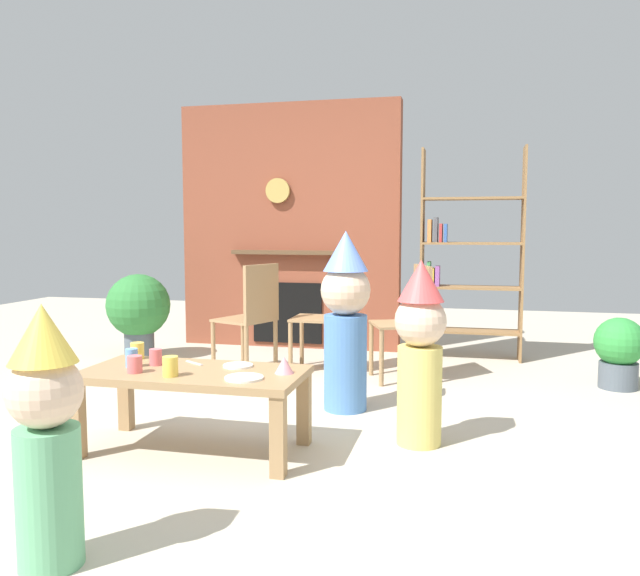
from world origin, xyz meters
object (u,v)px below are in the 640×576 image
object	(u,v)px
child_in_pink	(420,348)
child_with_cone_hat	(46,429)
birthday_cake_slice	(284,365)
dining_chair_middle	(328,310)
child_by_the_chairs	(346,316)
potted_plant_tall	(619,350)
paper_plate_front	(244,378)
paper_cup_far_right	(170,366)
potted_plant_short	(138,309)
paper_cup_far_left	(137,351)
paper_cup_center	(135,364)
dining_chair_right	(411,315)
paper_cup_near_left	(156,357)
dining_chair_left	(253,312)
bookshelf	(464,261)
paper_cup_near_right	(132,358)
paper_plate_rear	(238,366)
coffee_table	(193,383)

from	to	relation	value
child_in_pink	child_with_cone_hat	bearing A→B (deg)	35.03
birthday_cake_slice	dining_chair_middle	bearing A→B (deg)	95.99
child_by_the_chairs	potted_plant_tall	world-z (taller)	child_by_the_chairs
paper_plate_front	paper_cup_far_right	bearing A→B (deg)	-175.38
child_in_pink	potted_plant_short	world-z (taller)	child_in_pink
paper_cup_far_left	birthday_cake_slice	world-z (taller)	paper_cup_far_left
paper_cup_center	potted_plant_short	distance (m)	2.56
paper_cup_far_left	dining_chair_right	world-z (taller)	dining_chair_right
paper_cup_near_left	dining_chair_left	world-z (taller)	dining_chair_left
bookshelf	dining_chair_middle	size ratio (longest dim) A/B	2.11
bookshelf	potted_plant_short	xyz separation A→B (m)	(-2.87, -0.70, -0.44)
child_by_the_chairs	paper_cup_center	bearing A→B (deg)	-6.59
paper_cup_near_right	dining_chair_left	world-z (taller)	dining_chair_left
dining_chair_middle	paper_cup_near_right	bearing A→B (deg)	71.89
child_by_the_chairs	bookshelf	bearing A→B (deg)	-167.09
bookshelf	paper_cup_near_left	size ratio (longest dim) A/B	21.09
paper_plate_front	child_in_pink	world-z (taller)	child_in_pink
paper_plate_rear	child_by_the_chairs	size ratio (longest dim) A/B	0.14
paper_cup_center	paper_plate_rear	distance (m)	0.54
paper_plate_front	child_by_the_chairs	world-z (taller)	child_by_the_chairs
coffee_table	potted_plant_short	distance (m)	2.61
bookshelf	paper_plate_front	world-z (taller)	bookshelf
birthday_cake_slice	child_by_the_chairs	bearing A→B (deg)	80.61
child_in_pink	dining_chair_right	bearing A→B (deg)	-101.33
paper_plate_front	birthday_cake_slice	bearing A→B (deg)	45.87
paper_cup_far_left	child_by_the_chairs	distance (m)	1.31
birthday_cake_slice	potted_plant_short	xyz separation A→B (m)	(-2.00, 2.08, -0.03)
bookshelf	paper_cup_near_left	xyz separation A→B (m)	(-1.61, -2.75, -0.41)
paper_cup_near_right	paper_plate_rear	distance (m)	0.58
dining_chair_right	potted_plant_short	world-z (taller)	dining_chair_right
bookshelf	dining_chair_left	distance (m)	2.00
dining_chair_middle	potted_plant_tall	distance (m)	2.23
dining_chair_left	potted_plant_tall	bearing A→B (deg)	-154.26
child_by_the_chairs	dining_chair_middle	distance (m)	1.12
paper_plate_rear	dining_chair_right	xyz separation A→B (m)	(0.78, 1.73, 0.07)
paper_cup_near_right	child_by_the_chairs	xyz separation A→B (m)	(1.00, 0.94, 0.13)
child_by_the_chairs	dining_chair_middle	xyz separation A→B (m)	(-0.35, 1.06, -0.11)
potted_plant_short	child_in_pink	bearing A→B (deg)	-33.00
bookshelf	dining_chair_right	size ratio (longest dim) A/B	2.11
dining_chair_left	potted_plant_short	xyz separation A→B (m)	(-1.23, 0.37, -0.06)
paper_plate_front	paper_cup_near_right	bearing A→B (deg)	170.25
dining_chair_right	potted_plant_tall	xyz separation A→B (m)	(1.53, 0.08, -0.22)
paper_plate_front	potted_plant_short	bearing A→B (deg)	129.42
paper_plate_rear	child_by_the_chairs	distance (m)	0.93
paper_cup_near_right	paper_cup_far_left	distance (m)	0.22
dining_chair_middle	child_by_the_chairs	bearing A→B (deg)	108.20
birthday_cake_slice	paper_cup_center	bearing A→B (deg)	-167.77
paper_cup_far_right	paper_plate_front	distance (m)	0.39
bookshelf	paper_cup_center	bearing A→B (deg)	-119.06
bookshelf	child_by_the_chairs	xyz separation A→B (m)	(-0.72, -1.88, -0.27)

